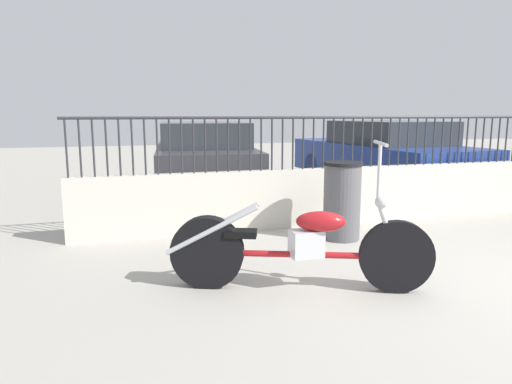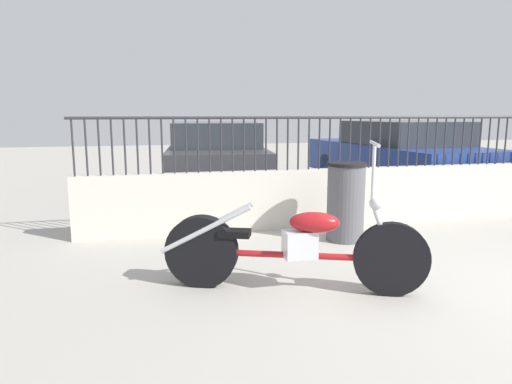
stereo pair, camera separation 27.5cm
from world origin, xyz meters
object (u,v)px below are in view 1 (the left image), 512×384
Objects in this scene: motorcycle_red at (285,247)px; trash_bin at (342,201)px; car_dark_grey at (204,158)px; car_blue at (383,155)px.

motorcycle_red is 1.84m from trash_bin.
car_dark_grey is (-1.06, 3.60, 0.22)m from trash_bin.
car_dark_grey reaches higher than trash_bin.
car_blue is at bearing 71.32° from motorcycle_red.
motorcycle_red is at bearing -175.79° from car_dark_grey.
trash_bin is 3.76m from car_dark_grey.
car_dark_grey is (0.19, 4.95, 0.32)m from motorcycle_red.
car_dark_grey is 3.69m from car_blue.
trash_bin is 4.19m from car_blue.
trash_bin is at bearing 137.94° from car_blue.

